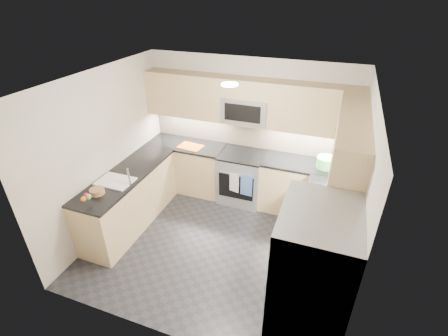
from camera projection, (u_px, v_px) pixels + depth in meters
floor at (216, 243)px, 5.03m from camera, size 3.60×3.20×0.00m
ceiling at (214, 82)px, 3.79m from camera, size 3.60×3.20×0.02m
wall_back at (248, 130)px, 5.71m from camera, size 3.60×0.02×2.50m
wall_front at (154, 254)px, 3.11m from camera, size 3.60×0.02×2.50m
wall_left at (106, 153)px, 4.95m from camera, size 0.02×3.20×2.50m
wall_right at (355, 200)px, 3.87m from camera, size 0.02×3.20×2.50m
base_cab_back_left at (188, 167)px, 6.19m from camera, size 1.42×0.60×0.90m
base_cab_back_right at (303, 188)px, 5.54m from camera, size 1.42×0.60×0.90m
base_cab_right at (321, 237)px, 4.48m from camera, size 0.60×1.70×0.90m
base_cab_peninsula at (130, 200)px, 5.26m from camera, size 0.60×2.00×0.90m
countertop_back_left at (186, 145)px, 5.96m from camera, size 1.42×0.63×0.04m
countertop_back_right at (306, 165)px, 5.31m from camera, size 1.42×0.63×0.04m
countertop_right at (326, 210)px, 4.25m from camera, size 0.63×1.70×0.04m
countertop_peninsula at (126, 175)px, 5.02m from camera, size 0.63×2.00×0.04m
upper_cab_back at (247, 101)px, 5.29m from camera, size 3.60×0.35×0.75m
upper_cab_right at (350, 145)px, 3.86m from camera, size 0.35×1.95×0.75m
backsplash_back at (248, 133)px, 5.74m from camera, size 3.60×0.01×0.51m
backsplash_right at (354, 185)px, 4.27m from camera, size 0.01×2.30×0.51m
gas_range at (242, 177)px, 5.84m from camera, size 0.76×0.65×0.91m
range_cooktop at (242, 155)px, 5.62m from camera, size 0.76×0.65×0.03m
oven_door_glass at (236, 187)px, 5.58m from camera, size 0.62×0.02×0.45m
oven_handle at (236, 174)px, 5.43m from camera, size 0.60×0.02×0.02m
microwave at (246, 109)px, 5.33m from camera, size 0.76×0.40×0.40m
microwave_door at (242, 113)px, 5.16m from camera, size 0.60×0.01×0.28m
refrigerator at (309, 285)px, 3.21m from camera, size 0.70×0.90×1.80m
fridge_handle_left at (269, 285)px, 3.15m from camera, size 0.02×0.02×1.20m
fridge_handle_right at (277, 259)px, 3.45m from camera, size 0.02×0.02×1.20m
sink_basin at (116, 185)px, 4.84m from camera, size 0.52×0.38×0.16m
faucet at (129, 177)px, 4.66m from camera, size 0.03×0.03×0.28m
utensil_bowl at (326, 162)px, 5.15m from camera, size 0.39×0.39×0.17m
cutting_board at (191, 147)px, 5.83m from camera, size 0.46×0.34×0.01m
fruit_basket at (97, 191)px, 4.52m from camera, size 0.21×0.21×0.07m
fruit_apple at (86, 195)px, 4.30m from camera, size 0.07×0.07×0.07m
fruit_pear at (88, 197)px, 4.27m from camera, size 0.07×0.07×0.07m
dish_towel_check at (234, 183)px, 5.50m from camera, size 0.17×0.06×0.33m
dish_towel_blue at (246, 186)px, 5.44m from camera, size 0.20×0.03×0.38m
fruit_orange at (83, 199)px, 4.23m from camera, size 0.07×0.07×0.07m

